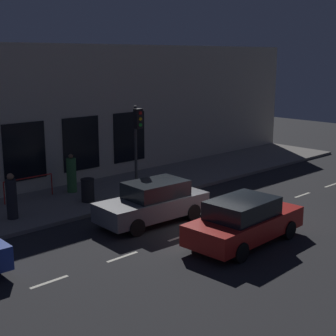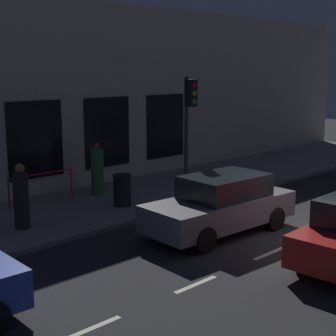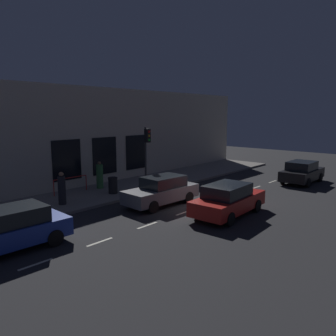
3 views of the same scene
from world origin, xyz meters
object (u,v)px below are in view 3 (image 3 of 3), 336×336
Objects in this scene: traffic_light at (147,145)px; parked_car_2 at (12,229)px; parked_car_3 at (162,191)px; pedestrian_0 at (100,176)px; parked_car_0 at (228,200)px; trash_bin at (113,185)px; pedestrian_1 at (62,189)px; parked_car_1 at (302,172)px.

parked_car_2 is at bearing 105.25° from traffic_light.
parked_car_2 is 8.11m from parked_car_3.
parked_car_2 is 2.33× the size of pedestrian_0.
trash_bin is at bearing -172.65° from parked_car_0.
trash_bin is at bearing 127.54° from pedestrian_1.
parked_car_0 is 1.13× the size of parked_car_2.
pedestrian_0 is (8.95, 11.20, 0.16)m from parked_car_1.
parked_car_0 is 4.66× the size of trash_bin.
pedestrian_0 is at bearing -129.06° from parked_car_1.
parked_car_0 and parked_car_2 have the same top height.
pedestrian_0 reaches higher than trash_bin.
parked_car_2 is at bearing -9.99° from pedestrian_1.
pedestrian_1 is (7.25, 14.93, 0.17)m from parked_car_1.
parked_car_0 is at bearing -89.58° from parked_car_1.
parked_car_1 is at bearing 88.41° from parked_car_0.
pedestrian_0 is at bearing -10.89° from trash_bin.
traffic_light reaches higher than trash_bin.
parked_car_1 is 11.59m from parked_car_3.
parked_car_3 is at bearing -60.81° from pedestrian_0.
traffic_light is at bearing -118.97° from trash_bin.
pedestrian_1 is (7.41, 4.65, 0.17)m from parked_car_0.
trash_bin is (-0.07, -3.39, -0.31)m from pedestrian_1.
parked_car_0 is 1.08× the size of parked_car_1.
trash_bin is at bearing -122.35° from parked_car_1.
trash_bin is (3.64, -7.59, -0.14)m from parked_car_2.
parked_car_3 is at bearing -171.78° from trash_bin.
traffic_light is at bearing 116.72° from pedestrian_1.
parked_car_1 is 0.95× the size of parked_car_3.
traffic_light reaches higher than parked_car_3.
parked_car_2 is 8.42m from trash_bin.
pedestrian_1 is (3.66, 3.90, 0.17)m from parked_car_3.
traffic_light is 0.90× the size of parked_car_3.
traffic_light is 3.21m from trash_bin.
parked_car_3 is at bearing -108.50° from parked_car_1.
parked_car_1 is at bearing 102.75° from pedestrian_1.
parked_car_0 reaches higher than trash_bin.
parked_car_3 is 5.35m from pedestrian_1.
trash_bin is (3.59, 0.52, -0.14)m from parked_car_3.
traffic_light reaches higher than pedestrian_1.
traffic_light is 3.65m from parked_car_3.
pedestrian_0 is at bearing 28.99° from traffic_light.
pedestrian_1 is at bearing 88.89° from trash_bin.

